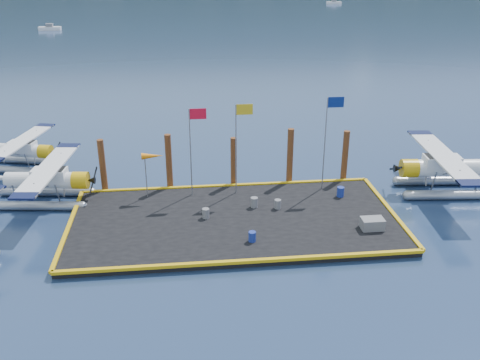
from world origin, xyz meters
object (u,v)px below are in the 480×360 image
object	(u,v)px
piling_3	(290,158)
piling_2	(234,164)
crate	(372,224)
flagpole_red	(193,139)
drum_2	(278,204)
piling_4	(345,158)
flagpole_blue	(329,130)
drum_5	(254,202)
drum_1	(252,237)
seaplane_d	(447,170)
windsock	(152,157)
piling_0	(103,167)
piling_1	(169,163)
drum_0	(206,213)
drum_4	(340,192)
seaplane_b	(45,183)
flagpole_yellow	(239,135)
seaplane_c	(19,152)

from	to	relation	value
piling_3	piling_2	bearing A→B (deg)	180.00
crate	flagpole_red	xyz separation A→B (m)	(-10.32, 6.00, 3.66)
drum_2	piling_4	distance (m)	7.18
flagpole_blue	piling_3	world-z (taller)	flagpole_blue
piling_2	drum_5	bearing A→B (deg)	-76.70
drum_1	drum_5	xyz separation A→B (m)	(0.70, 4.35, 0.03)
seaplane_d	windsock	xyz separation A→B (m)	(-20.14, 0.64, 1.59)
piling_2	piling_0	bearing A→B (deg)	180.00
piling_1	piling_3	world-z (taller)	piling_3
drum_0	drum_4	world-z (taller)	drum_4
drum_2	crate	distance (m)	6.09
seaplane_b	windsock	xyz separation A→B (m)	(7.18, -0.61, 1.75)
flagpole_red	piling_0	size ratio (longest dim) A/B	1.50
flagpole_red	piling_0	xyz separation A→B (m)	(-6.21, 1.60, -2.40)
seaplane_d	flagpole_blue	xyz separation A→B (m)	(-8.41, 0.64, 3.05)
drum_1	piling_3	size ratio (longest dim) A/B	0.14
seaplane_d	piling_4	size ratio (longest dim) A/B	2.65
flagpole_yellow	piling_2	xyz separation A→B (m)	(-0.20, 1.60, -2.61)
piling_4	seaplane_c	bearing A→B (deg)	167.06
piling_2	piling_3	distance (m)	4.01
drum_5	piling_0	distance (m)	10.77
windsock	piling_3	size ratio (longest dim) A/B	0.73
drum_1	piling_2	size ratio (longest dim) A/B	0.16
seaplane_b	crate	world-z (taller)	seaplane_b
drum_1	drum_2	distance (m)	4.55
piling_3	piling_4	xyz separation A→B (m)	(4.00, 0.00, -0.15)
seaplane_d	piling_3	bearing A→B (deg)	83.19
seaplane_d	piling_2	world-z (taller)	piling_2
flagpole_yellow	flagpole_blue	xyz separation A→B (m)	(5.99, -0.00, 0.17)
seaplane_b	seaplane_c	world-z (taller)	seaplane_b
drum_5	flagpole_yellow	xyz separation A→B (m)	(-0.73, 2.35, 3.78)
seaplane_b	seaplane_c	bearing A→B (deg)	-145.92
piling_4	flagpole_yellow	bearing A→B (deg)	-168.40
drum_2	piling_2	xyz separation A→B (m)	(-2.40, 4.30, 1.20)
crate	flagpole_blue	distance (m)	7.31
drum_2	crate	xyz separation A→B (m)	(5.12, -3.30, 0.03)
drum_5	piling_4	size ratio (longest dim) A/B	0.16
piling_3	piling_0	bearing A→B (deg)	180.00
seaplane_d	flagpole_red	bearing A→B (deg)	93.00
drum_1	crate	distance (m)	7.33
piling_2	piling_4	xyz separation A→B (m)	(8.00, 0.00, 0.10)
piling_2	piling_3	world-z (taller)	piling_3
piling_1	drum_4	bearing A→B (deg)	-14.66
drum_4	piling_3	xyz separation A→B (m)	(-2.91, 2.99, 1.41)
flagpole_yellow	drum_0	bearing A→B (deg)	-124.83
drum_1	piling_3	xyz separation A→B (m)	(3.77, 8.30, 1.45)
drum_5	piling_2	bearing A→B (deg)	103.30
drum_0	piling_0	world-z (taller)	piling_0
seaplane_c	drum_2	world-z (taller)	seaplane_c
flagpole_blue	piling_0	world-z (taller)	flagpole_blue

